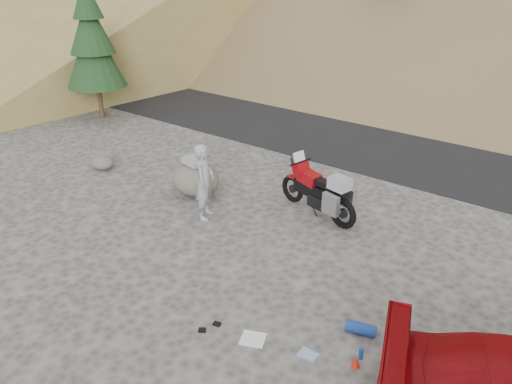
# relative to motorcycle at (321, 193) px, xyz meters

# --- Properties ---
(ground) EXTENTS (140.00, 140.00, 0.00)m
(ground) POSITION_rel_motorcycle_xyz_m (0.30, -2.65, -0.62)
(ground) COLOR #454240
(ground) RESTS_ON ground
(road) EXTENTS (120.00, 7.00, 0.05)m
(road) POSITION_rel_motorcycle_xyz_m (0.30, 6.35, -0.62)
(road) COLOR black
(road) RESTS_ON ground
(conifer_verge) EXTENTS (2.20, 2.20, 5.04)m
(conifer_verge) POSITION_rel_motorcycle_xyz_m (-10.70, 1.85, 2.27)
(conifer_verge) COLOR #382614
(conifer_verge) RESTS_ON ground
(motorcycle) EXTENTS (2.41, 1.05, 1.46)m
(motorcycle) POSITION_rel_motorcycle_xyz_m (0.00, 0.00, 0.00)
(motorcycle) COLOR black
(motorcycle) RESTS_ON ground
(man) EXTENTS (0.68, 0.81, 1.88)m
(man) POSITION_rel_motorcycle_xyz_m (-2.20, -1.69, -0.62)
(man) COLOR #939398
(man) RESTS_ON ground
(boulder) EXTENTS (1.67, 1.55, 1.05)m
(boulder) POSITION_rel_motorcycle_xyz_m (-3.25, -0.91, -0.16)
(boulder) COLOR #524D46
(boulder) RESTS_ON ground
(small_rock) EXTENTS (0.89, 0.85, 0.42)m
(small_rock) POSITION_rel_motorcycle_xyz_m (-6.61, -1.32, -0.41)
(small_rock) COLOR #524D46
(small_rock) RESTS_ON ground
(gear_white_cloth) EXTENTS (0.52, 0.49, 0.01)m
(gear_white_cloth) POSITION_rel_motorcycle_xyz_m (1.27, -4.42, -0.62)
(gear_white_cloth) COLOR white
(gear_white_cloth) RESTS_ON ground
(gear_blue_mat) EXTENTS (0.55, 0.33, 0.21)m
(gear_blue_mat) POSITION_rel_motorcycle_xyz_m (2.66, -3.21, -0.52)
(gear_blue_mat) COLOR navy
(gear_blue_mat) RESTS_ON ground
(gear_bottle) EXTENTS (0.09, 0.09, 0.20)m
(gear_bottle) POSITION_rel_motorcycle_xyz_m (2.92, -3.75, -0.52)
(gear_bottle) COLOR navy
(gear_bottle) RESTS_ON ground
(gear_funnel) EXTENTS (0.15, 0.15, 0.19)m
(gear_funnel) POSITION_rel_motorcycle_xyz_m (2.93, -3.95, -0.53)
(gear_funnel) COLOR red
(gear_funnel) RESTS_ON ground
(gear_glove_a) EXTENTS (0.15, 0.12, 0.04)m
(gear_glove_a) POSITION_rel_motorcycle_xyz_m (0.55, -4.51, -0.60)
(gear_glove_a) COLOR black
(gear_glove_a) RESTS_ON ground
(gear_glove_b) EXTENTS (0.16, 0.15, 0.04)m
(gear_glove_b) POSITION_rel_motorcycle_xyz_m (0.45, -4.79, -0.60)
(gear_glove_b) COLOR black
(gear_glove_b) RESTS_ON ground
(gear_blue_cloth) EXTENTS (0.31, 0.23, 0.01)m
(gear_blue_cloth) POSITION_rel_motorcycle_xyz_m (2.20, -4.18, -0.62)
(gear_blue_cloth) COLOR #819FC7
(gear_blue_cloth) RESTS_ON ground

